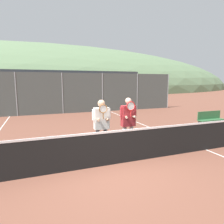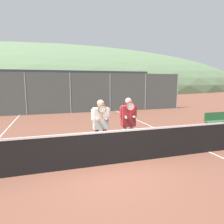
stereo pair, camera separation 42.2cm
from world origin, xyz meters
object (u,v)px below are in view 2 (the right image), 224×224
at_px(bench_courtside, 218,120).
at_px(car_center, 113,97).
at_px(player_center_left, 128,120).
at_px(car_left_of_center, 58,99).
at_px(player_leftmost, 101,122).

bearing_deg(bench_courtside, car_center, 101.92).
xyz_separation_m(player_center_left, car_left_of_center, (-1.83, 11.24, -0.14)).
distance_m(car_left_of_center, bench_courtside, 12.02).
bearing_deg(player_leftmost, car_left_of_center, 94.54).
bearing_deg(bench_courtside, car_left_of_center, 126.43).
bearing_deg(car_center, player_leftmost, -109.18).
bearing_deg(bench_courtside, player_center_left, -163.47).
bearing_deg(car_left_of_center, player_leftmost, -85.46).
bearing_deg(car_center, car_left_of_center, -174.23).
bearing_deg(car_left_of_center, bench_courtside, -53.57).
relative_size(car_left_of_center, bench_courtside, 3.14).
relative_size(car_left_of_center, car_center, 1.11).
height_order(player_center_left, bench_courtside, player_center_left).
xyz_separation_m(player_leftmost, car_center, (4.09, 11.77, -0.16)).
relative_size(player_leftmost, bench_courtside, 1.21).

